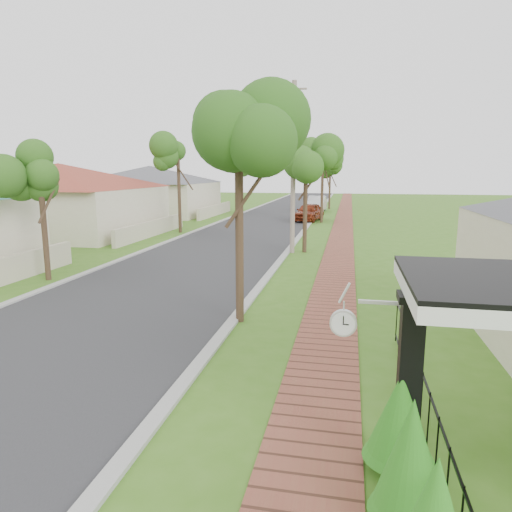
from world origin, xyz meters
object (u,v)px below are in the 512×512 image
Objects in this scene: parked_car_red at (309,212)px; utility_pole at (293,168)px; parked_car_white at (317,204)px; near_tree at (239,151)px; station_clock at (346,321)px; porch_post at (408,393)px.

utility_pole is (0.50, -15.18, 3.49)m from parked_car_red.
near_tree reaches higher than parked_car_white.
station_clock is (3.29, -40.50, 1.16)m from parked_car_white.
station_clock is at bearing 154.96° from porch_post.
parked_car_red is 4.12× the size of station_clock.
utility_pole is (-3.65, 16.71, 3.11)m from porch_post.
parked_car_red is at bearing 95.97° from station_clock.
porch_post is at bearing -77.68° from utility_pole.
parked_car_white is at bearing 101.70° from parked_car_red.
porch_post is 1.26m from station_clock.
parked_car_white is at bearing 90.69° from near_tree.
parked_car_white is 0.83× the size of near_tree.
parked_car_white is (0.00, 9.01, 0.05)m from parked_car_red.
near_tree is (0.42, -26.19, 3.86)m from parked_car_red.
parked_car_red is at bearing -87.73° from parked_car_white.
porch_post is at bearing -70.89° from parked_car_red.
utility_pole is at bearing 89.60° from near_tree.
station_clock is (-0.86, 0.40, 0.83)m from porch_post.
porch_post is 0.44× the size of near_tree.
station_clock is at bearing -80.28° from utility_pole.
parked_car_white is 40.65m from station_clock.
utility_pole is at bearing 99.72° from station_clock.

